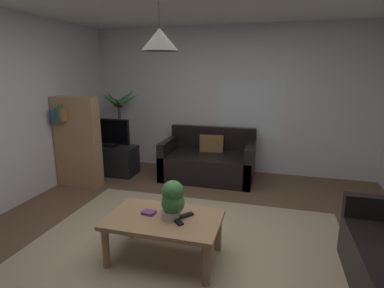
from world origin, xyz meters
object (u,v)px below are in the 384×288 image
(coffee_table, at_px, (164,224))
(remote_on_table_1, at_px, (177,221))
(book_on_table_0, at_px, (149,212))
(potted_palm_corner, at_px, (120,129))
(pendant_lamp, at_px, (160,39))
(potted_plant_on_table, at_px, (172,200))
(couch_under_window, at_px, (209,162))
(bookshelf_corner, at_px, (77,142))
(tv_stand, at_px, (111,160))
(remote_on_table_0, at_px, (186,216))
(tv, at_px, (108,132))

(coffee_table, distance_m, remote_on_table_1, 0.18)
(book_on_table_0, height_order, potted_palm_corner, potted_palm_corner)
(pendant_lamp, bearing_deg, potted_plant_on_table, 2.82)
(book_on_table_0, xyz_separation_m, potted_palm_corner, (-1.64, 2.52, 0.27))
(pendant_lamp, bearing_deg, couch_under_window, 91.99)
(potted_plant_on_table, relative_size, bookshelf_corner, 0.27)
(tv_stand, xyz_separation_m, bookshelf_corner, (-0.18, -0.63, 0.46))
(potted_palm_corner, distance_m, pendant_lamp, 3.39)
(remote_on_table_0, bearing_deg, potted_plant_on_table, 72.07)
(tv_stand, bearing_deg, book_on_table_0, -52.13)
(remote_on_table_1, bearing_deg, book_on_table_0, -62.54)
(pendant_lamp, bearing_deg, tv, 130.50)
(book_on_table_0, height_order, potted_plant_on_table, potted_plant_on_table)
(coffee_table, bearing_deg, book_on_table_0, 169.45)
(remote_on_table_0, bearing_deg, remote_on_table_1, 110.29)
(potted_plant_on_table, bearing_deg, couch_under_window, 94.08)
(remote_on_table_1, distance_m, potted_plant_on_table, 0.20)
(remote_on_table_0, bearing_deg, bookshelf_corner, 7.43)
(book_on_table_0, distance_m, bookshelf_corner, 2.32)
(couch_under_window, distance_m, tv_stand, 1.72)
(remote_on_table_0, relative_size, tv, 0.21)
(remote_on_table_0, bearing_deg, potted_palm_corner, -10.58)
(book_on_table_0, relative_size, bookshelf_corner, 0.09)
(couch_under_window, bearing_deg, bookshelf_corner, -154.97)
(couch_under_window, bearing_deg, remote_on_table_0, -83.14)
(remote_on_table_1, relative_size, tv, 0.21)
(coffee_table, distance_m, book_on_table_0, 0.19)
(coffee_table, relative_size, potted_palm_corner, 0.72)
(coffee_table, bearing_deg, bookshelf_corner, 143.13)
(book_on_table_0, bearing_deg, potted_plant_on_table, -6.07)
(couch_under_window, height_order, remote_on_table_0, couch_under_window)
(coffee_table, xyz_separation_m, tv, (-1.78, 2.09, 0.38))
(potted_plant_on_table, relative_size, potted_palm_corner, 0.25)
(coffee_table, distance_m, remote_on_table_0, 0.22)
(potted_plant_on_table, distance_m, tv, 2.80)
(couch_under_window, height_order, tv, tv)
(tv, relative_size, bookshelf_corner, 0.55)
(coffee_table, bearing_deg, tv_stand, 130.21)
(bookshelf_corner, bearing_deg, book_on_table_0, -38.74)
(potted_plant_on_table, relative_size, tv_stand, 0.42)
(tv_stand, bearing_deg, couch_under_window, 8.28)
(coffee_table, relative_size, remote_on_table_0, 6.67)
(couch_under_window, height_order, coffee_table, couch_under_window)
(coffee_table, relative_size, book_on_table_0, 8.55)
(potted_plant_on_table, xyz_separation_m, pendant_lamp, (-0.09, -0.00, 1.41))
(coffee_table, distance_m, tv, 2.77)
(potted_plant_on_table, bearing_deg, pendant_lamp, -177.18)
(couch_under_window, height_order, remote_on_table_1, couch_under_window)
(bookshelf_corner, distance_m, pendant_lamp, 2.79)
(coffee_table, height_order, bookshelf_corner, bookshelf_corner)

